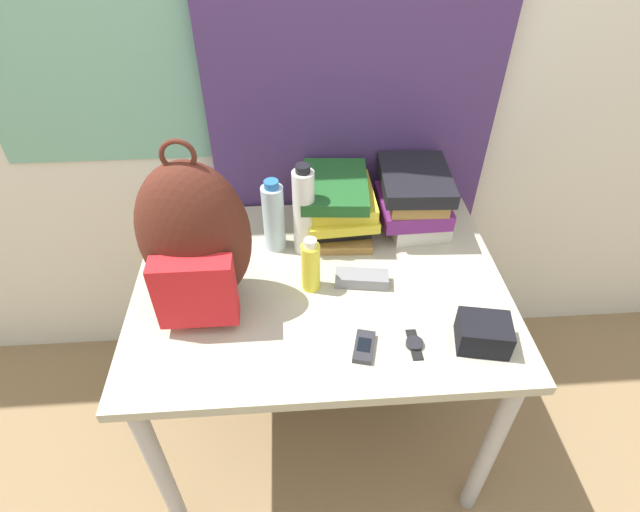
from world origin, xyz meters
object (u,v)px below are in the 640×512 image
Objects in this scene: backpack at (195,242)px; sunglasses_case at (362,279)px; cell_phone at (364,347)px; wristwatch at (414,344)px; camera_pouch at (483,333)px; water_bottle at (274,217)px; sunscreen_bottle at (311,266)px; book_stack_left at (338,205)px; book_stack_center at (414,199)px; sports_bottle at (304,212)px.

backpack is 3.09× the size of sunglasses_case.
cell_phone reaches higher than wristwatch.
sunglasses_case is at bearing 4.46° from backpack.
camera_pouch is (0.30, -0.00, 0.03)m from cell_phone.
sunglasses_case is 1.08× the size of camera_pouch.
camera_pouch is (0.52, -0.42, -0.07)m from water_bottle.
camera_pouch is at bearing -29.36° from sunscreen_bottle.
wristwatch is (0.35, -0.42, -0.11)m from water_bottle.
cell_phone is at bearing -62.54° from water_bottle.
sunglasses_case is at bearing 1.33° from sunscreen_bottle.
water_bottle is at bearing 142.70° from sunglasses_case.
book_stack_left is 1.81× the size of sunglasses_case.
sunscreen_bottle reaches higher than wristwatch.
water_bottle is (-0.20, -0.07, 0.02)m from book_stack_left.
sunglasses_case is at bearing 83.90° from cell_phone.
water_bottle is at bearing 140.61° from camera_pouch.
backpack is 3.35× the size of camera_pouch.
sunglasses_case is at bearing -127.24° from book_stack_center.
wristwatch is (0.13, 0.00, -0.00)m from cell_phone.
sunglasses_case is at bearing -80.47° from book_stack_left.
backpack reaches higher than wristwatch.
sunscreen_bottle is (-0.10, -0.26, -0.02)m from book_stack_left.
sports_bottle reaches higher than sunscreen_bottle.
book_stack_center is 0.93× the size of sports_bottle.
book_stack_center is 0.36m from sports_bottle.
sunscreen_bottle is at bearing -86.65° from sports_bottle.
sports_bottle is 1.73× the size of sunscreen_bottle.
sports_bottle is 1.89× the size of sunglasses_case.
book_stack_center is 1.76× the size of sunglasses_case.
backpack is 1.71× the size of book_stack_left.
sports_bottle reaches higher than camera_pouch.
water_bottle is 0.49m from cell_phone.
sunscreen_bottle is 0.35m from wristwatch.
water_bottle reaches higher than sunglasses_case.
sports_bottle is at bearing 107.94° from cell_phone.
water_bottle is at bearing 117.70° from sunscreen_bottle.
backpack is 2.82× the size of sunscreen_bottle.
backpack is 0.48m from sunglasses_case.
book_stack_center is 0.43m from sunscreen_bottle.
wristwatch is (-0.09, -0.49, -0.10)m from book_stack_center.
book_stack_left is at bearing 39.63° from sports_bottle.
book_stack_center is (0.24, 0.00, 0.01)m from book_stack_left.
sunscreen_bottle is at bearing 6.01° from backpack.
wristwatch is (0.26, -0.40, -0.14)m from sports_bottle.
book_stack_center is 0.34m from sunglasses_case.
book_stack_center is at bearing 79.33° from wristwatch.
cell_phone is 1.09× the size of wristwatch.
sunscreen_bottle is at bearing 150.64° from camera_pouch.
sunscreen_bottle is at bearing -178.67° from sunglasses_case.
book_stack_left is 1.65× the size of sunscreen_bottle.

